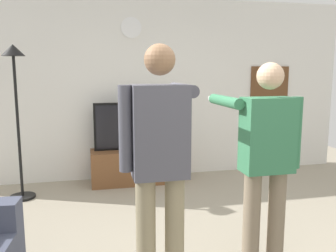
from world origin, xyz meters
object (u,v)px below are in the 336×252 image
object	(u,v)px
tv_stand	(136,166)
person_standing_nearer_couch	(266,155)
person_standing_nearer_lamp	(160,159)
framed_picture	(269,82)
wall_clock	(131,28)
television	(135,126)
floor_lamp	(16,90)

from	to	relation	value
tv_stand	person_standing_nearer_couch	size ratio (longest dim) A/B	0.76
person_standing_nearer_lamp	framed_picture	bearing A→B (deg)	50.40
tv_stand	wall_clock	bearing A→B (deg)	90.00
television	floor_lamp	distance (m)	1.65
person_standing_nearer_lamp	television	bearing A→B (deg)	86.16
tv_stand	person_standing_nearer_couch	bearing A→B (deg)	-73.50
television	person_standing_nearer_lamp	size ratio (longest dim) A/B	0.65
floor_lamp	person_standing_nearer_couch	size ratio (longest dim) A/B	1.15
person_standing_nearer_couch	floor_lamp	bearing A→B (deg)	136.18
tv_stand	framed_picture	world-z (taller)	framed_picture
television	person_standing_nearer_couch	size ratio (longest dim) A/B	0.69
tv_stand	person_standing_nearer_couch	xyz separation A→B (m)	(0.73, -2.46, 0.71)
tv_stand	wall_clock	distance (m)	2.02
framed_picture	television	bearing A→B (deg)	-173.70
television	floor_lamp	size ratio (longest dim) A/B	0.60
television	person_standing_nearer_lamp	distance (m)	2.70
wall_clock	person_standing_nearer_couch	xyz separation A→B (m)	(0.73, -2.75, -1.29)
tv_stand	floor_lamp	size ratio (longest dim) A/B	0.66
tv_stand	wall_clock	xyz separation A→B (m)	(0.00, 0.29, 2.00)
television	wall_clock	world-z (taller)	wall_clock
wall_clock	floor_lamp	bearing A→B (deg)	-158.56
floor_lamp	wall_clock	bearing A→B (deg)	21.44
framed_picture	person_standing_nearer_lamp	bearing A→B (deg)	-129.60
person_standing_nearer_couch	television	bearing A→B (deg)	106.21
tv_stand	person_standing_nearer_lamp	size ratio (longest dim) A/B	0.71
floor_lamp	person_standing_nearer_lamp	bearing A→B (deg)	-60.26
television	framed_picture	distance (m)	2.34
television	person_standing_nearer_couch	distance (m)	2.61
wall_clock	framed_picture	world-z (taller)	wall_clock
television	floor_lamp	xyz separation A→B (m)	(-1.52, -0.35, 0.55)
tv_stand	person_standing_nearer_couch	world-z (taller)	person_standing_nearer_couch
tv_stand	television	bearing A→B (deg)	90.00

